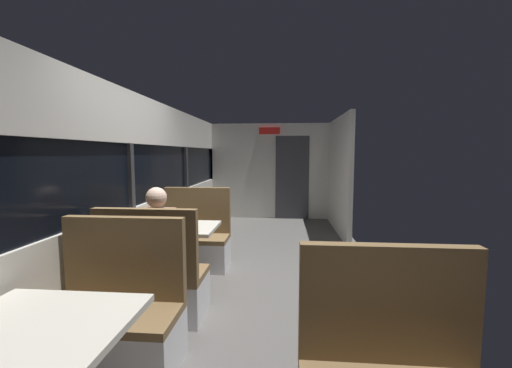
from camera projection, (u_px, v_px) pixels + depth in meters
ground_plane at (254, 291)px, 3.68m from camera, size 3.30×9.20×0.02m
carriage_window_panel_left at (130, 194)px, 3.69m from camera, size 0.09×8.48×2.30m
carriage_end_bulkhead at (272, 172)px, 7.72m from camera, size 2.90×0.11×2.30m
carriage_aisle_panel_right at (339, 175)px, 6.42m from camera, size 0.08×2.40×2.30m
dining_table_near_window at (42, 340)px, 1.62m from camera, size 0.90×0.70×0.74m
bench_near_window_facing_entry at (116, 324)px, 2.34m from camera, size 0.95×0.50×1.10m
dining_table_mid_window at (178, 235)px, 3.71m from camera, size 0.90×0.70×0.74m
bench_mid_window_facing_end at (154, 285)px, 3.04m from camera, size 0.95×0.50×1.10m
bench_mid_window_facing_entry at (195, 244)px, 4.43m from camera, size 0.95×0.50×1.10m
seated_passenger at (157, 261)px, 3.10m from camera, size 0.47×0.55×1.26m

